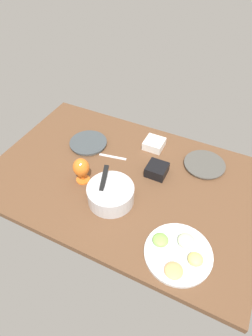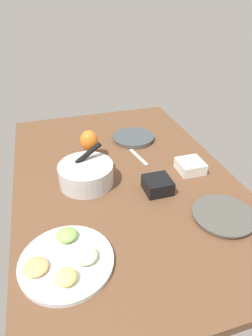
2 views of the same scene
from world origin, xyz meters
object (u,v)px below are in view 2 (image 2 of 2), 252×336
at_px(hurricane_glass_orange, 89,142).
at_px(square_bowl_black, 158,184).
at_px(dinner_plate_right, 133,138).
at_px(fruit_platter, 66,260).
at_px(mixing_bowl, 86,173).
at_px(dinner_plate_left, 223,215).
at_px(square_bowl_white, 190,166).

bearing_deg(hurricane_glass_orange, square_bowl_black, -147.11).
xyz_separation_m(hurricane_glass_orange, square_bowl_black, (-0.37, -0.24, -0.06)).
relative_size(dinner_plate_right, fruit_platter, 0.77).
height_order(mixing_bowl, hurricane_glass_orange, mixing_bowl).
xyz_separation_m(dinner_plate_left, square_bowl_white, (0.35, -0.03, 0.02)).
bearing_deg(dinner_plate_right, fruit_platter, 148.19).
distance_m(hurricane_glass_orange, square_bowl_black, 0.44).
bearing_deg(square_bowl_white, dinner_plate_right, 22.96).
bearing_deg(dinner_plate_left, mixing_bowl, 51.22).
relative_size(hurricane_glass_orange, square_bowl_white, 1.32).
relative_size(fruit_platter, square_bowl_black, 2.73).
height_order(dinner_plate_left, mixing_bowl, mixing_bowl).
height_order(dinner_plate_right, fruit_platter, fruit_platter).
bearing_deg(dinner_plate_left, hurricane_glass_orange, 35.16).
distance_m(mixing_bowl, square_bowl_black, 0.33).
distance_m(dinner_plate_right, square_bowl_white, 0.44).
xyz_separation_m(fruit_platter, hurricane_glass_orange, (0.66, -0.21, 0.08)).
bearing_deg(hurricane_glass_orange, dinner_plate_left, -144.84).
relative_size(dinner_plate_left, square_bowl_white, 2.05).
height_order(dinner_plate_left, square_bowl_white, square_bowl_white).
distance_m(dinner_plate_right, mixing_bowl, 0.50).
xyz_separation_m(mixing_bowl, square_bowl_black, (-0.15, -0.30, -0.02)).
xyz_separation_m(mixing_bowl, fruit_platter, (-0.44, 0.15, -0.04)).
height_order(fruit_platter, hurricane_glass_orange, hurricane_glass_orange).
xyz_separation_m(mixing_bowl, hurricane_glass_orange, (0.22, -0.06, 0.04)).
bearing_deg(mixing_bowl, fruit_platter, 161.44).
relative_size(dinner_plate_left, square_bowl_black, 2.14).
bearing_deg(square_bowl_black, dinner_plate_left, -141.60).
bearing_deg(hurricane_glass_orange, mixing_bowl, 164.95).
distance_m(fruit_platter, hurricane_glass_orange, 0.69).
relative_size(mixing_bowl, square_bowl_black, 2.16).
distance_m(mixing_bowl, square_bowl_white, 0.52).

